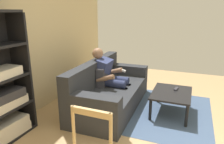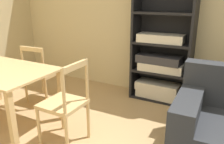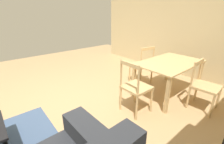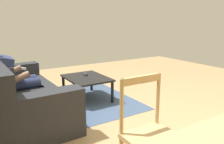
# 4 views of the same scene
# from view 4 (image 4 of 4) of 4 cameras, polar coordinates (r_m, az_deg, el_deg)

# --- Properties ---
(ground_plane) EXTENTS (8.44, 8.44, 0.00)m
(ground_plane) POSITION_cam_4_polar(r_m,az_deg,el_deg) (3.12, 9.38, -13.23)
(ground_plane) COLOR tan
(couch) EXTENTS (2.14, 1.00, 0.87)m
(couch) POSITION_cam_4_polar(r_m,az_deg,el_deg) (3.50, -22.69, -5.66)
(couch) COLOR #282B30
(couch) RESTS_ON ground_plane
(person_lounging) EXTENTS (0.60, 0.90, 1.10)m
(person_lounging) POSITION_cam_4_polar(r_m,az_deg,el_deg) (3.56, -24.15, -1.26)
(person_lounging) COLOR navy
(person_lounging) RESTS_ON ground_plane
(coffee_table) EXTENTS (0.86, 0.66, 0.40)m
(coffee_table) POSITION_cam_4_polar(r_m,az_deg,el_deg) (3.94, -6.48, -2.03)
(coffee_table) COLOR black
(coffee_table) RESTS_ON ground_plane
(tv_remote) EXTENTS (0.18, 0.07, 0.02)m
(tv_remote) POSITION_cam_4_polar(r_m,az_deg,el_deg) (4.11, -6.83, -0.51)
(tv_remote) COLOR #2D2D38
(tv_remote) RESTS_ON coffee_table
(dining_chair_facing_couch) EXTENTS (0.43, 0.43, 0.94)m
(dining_chair_facing_couch) POSITION_cam_4_polar(r_m,az_deg,el_deg) (1.87, 10.26, -16.17)
(dining_chair_facing_couch) COLOR tan
(dining_chair_facing_couch) RESTS_ON ground_plane
(area_rug) EXTENTS (2.00, 1.40, 0.01)m
(area_rug) POSITION_cam_4_polar(r_m,az_deg,el_deg) (4.05, -6.36, -6.77)
(area_rug) COLOR #3D5170
(area_rug) RESTS_ON ground_plane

